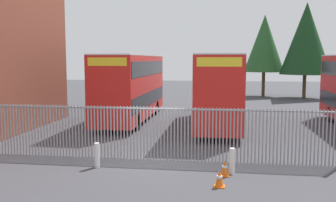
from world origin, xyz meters
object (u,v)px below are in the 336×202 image
at_px(bollard_near_left, 97,155).
at_px(traffic_cone_mid_forecourt, 225,168).
at_px(double_decker_bus_behind_fence_left, 132,85).
at_px(bollard_center_front, 232,161).
at_px(traffic_cone_by_gate, 219,178).
at_px(double_decker_bus_near_gate, 219,87).

relative_size(bollard_near_left, traffic_cone_mid_forecourt, 1.61).
bearing_deg(double_decker_bus_behind_fence_left, bollard_near_left, -83.33).
xyz_separation_m(bollard_center_front, traffic_cone_mid_forecourt, (-0.26, -0.29, -0.19)).
distance_m(bollard_near_left, traffic_cone_by_gate, 4.93).
height_order(double_decker_bus_behind_fence_left, traffic_cone_mid_forecourt, double_decker_bus_behind_fence_left).
distance_m(double_decker_bus_near_gate, double_decker_bus_behind_fence_left, 5.97).
height_order(bollard_near_left, bollard_center_front, same).
distance_m(traffic_cone_by_gate, traffic_cone_mid_forecourt, 1.20).
height_order(double_decker_bus_near_gate, traffic_cone_mid_forecourt, double_decker_bus_near_gate).
bearing_deg(traffic_cone_by_gate, double_decker_bus_near_gate, 90.52).
height_order(double_decker_bus_near_gate, double_decker_bus_behind_fence_left, same).
distance_m(double_decker_bus_behind_fence_left, traffic_cone_by_gate, 14.11).
relative_size(double_decker_bus_near_gate, bollard_near_left, 11.38).
bearing_deg(bollard_near_left, traffic_cone_mid_forecourt, -4.87).
xyz_separation_m(double_decker_bus_near_gate, traffic_cone_mid_forecourt, (0.28, -10.22, -2.13)).
relative_size(traffic_cone_by_gate, traffic_cone_mid_forecourt, 1.00).
relative_size(double_decker_bus_near_gate, traffic_cone_mid_forecourt, 18.32).
height_order(double_decker_bus_near_gate, traffic_cone_by_gate, double_decker_bus_near_gate).
height_order(bollard_near_left, traffic_cone_mid_forecourt, bollard_near_left).
height_order(bollard_near_left, traffic_cone_by_gate, bollard_near_left).
distance_m(double_decker_bus_behind_fence_left, bollard_center_front, 13.00).
bearing_deg(traffic_cone_mid_forecourt, traffic_cone_by_gate, -98.61).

